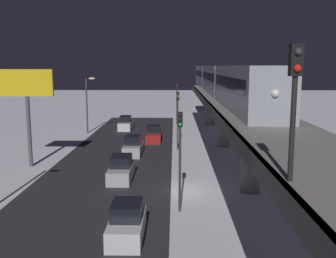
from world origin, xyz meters
The scene contains 15 objects.
ground_plane centered at (0.00, 0.00, 0.00)m, with size 240.00×240.00×0.00m, color white.
avenue_asphalt centered at (6.08, 0.00, 0.00)m, with size 11.00×81.78×0.01m, color #28282D.
elevated_railway centered at (-5.17, 0.00, 5.05)m, with size 5.00×81.78×5.81m.
subway_train centered at (-5.26, -21.64, 7.59)m, with size 2.94×55.47×3.40m.
rail_signal centered at (-3.12, 16.42, 8.54)m, with size 0.36×0.41×4.00m.
sedan_red centered at (2.88, -19.18, 0.78)m, with size 1.91×4.36×1.97m.
sedan_silver centered at (4.68, -12.12, 0.80)m, with size 1.80×4.68×1.97m.
sedan_white centered at (2.88, 7.83, 0.80)m, with size 1.80×4.21×1.97m.
sedan_silver_2 centered at (4.68, -3.01, 0.80)m, with size 1.80×4.64×1.97m.
sedan_white_2 centered at (7.48, -28.20, 0.80)m, with size 1.80×4.75×1.97m.
traffic_light_near centered at (-0.02, 4.07, 4.20)m, with size 0.32×0.44×6.40m.
traffic_light_mid centered at (-0.02, -14.47, 4.20)m, with size 0.32×0.44×6.40m.
traffic_light_far centered at (-0.02, -33.01, 4.20)m, with size 0.32×0.44×6.40m.
commercial_billboard centered at (13.60, -6.92, 6.83)m, with size 4.80×0.36×8.90m.
street_lamp_far centered at (12.16, -25.00, 4.81)m, with size 1.35×0.44×7.65m.
Camera 1 is at (0.32, 27.57, 9.20)m, focal length 41.29 mm.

